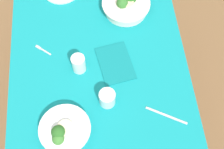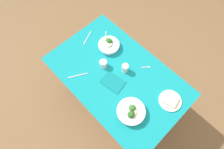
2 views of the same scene
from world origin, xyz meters
The scene contains 9 objects.
ground_plane centered at (0.00, 0.00, 0.00)m, with size 6.00×6.00×0.00m, color brown.
dining_table centered at (0.00, 0.00, 0.59)m, with size 1.37×0.86×0.71m.
broccoli_bowl_far centered at (-0.30, 0.17, 0.74)m, with size 0.22×0.22×0.09m.
broccoli_bowl_near centered at (0.34, -0.17, 0.74)m, with size 0.25×0.25×0.10m.
water_glass_center centered at (0.01, 0.09, 0.75)m, with size 0.06×0.06×0.10m, color silver.
water_glass_side centered at (-0.18, -0.02, 0.75)m, with size 0.07×0.07×0.08m, color silver.
fork_by_far_bowl centered at (0.13, 0.27, 0.71)m, with size 0.07×0.08×0.00m.
table_knife_left centered at (-0.27, -0.28, 0.71)m, with size 0.20×0.01×0.00m, color #B7B7BC.
napkin_folded_upper centered at (0.02, -0.08, 0.71)m, with size 0.21×0.15×0.01m, color #0F777D.
Camera 1 is at (-0.71, 0.01, 2.02)m, focal length 49.36 mm.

